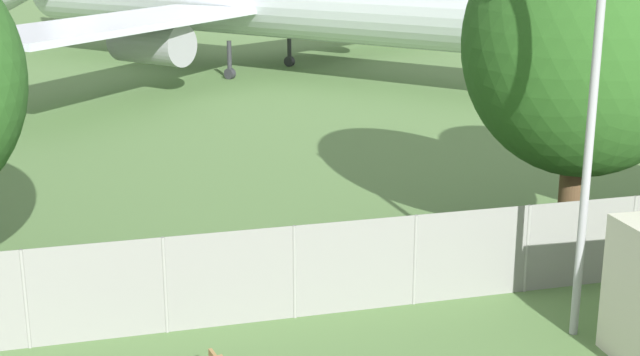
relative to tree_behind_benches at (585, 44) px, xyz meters
The scene contains 3 objects.
perimeter_fence 8.42m from the tree_behind_benches, 166.25° to the right, with size 56.07×0.07×1.95m.
tree_behind_benches is the anchor object (origin of this frame).
light_mast 4.43m from the tree_behind_benches, 118.97° to the right, with size 0.44×0.44×8.58m.
Camera 1 is at (-3.84, -5.25, 7.56)m, focal length 50.00 mm.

